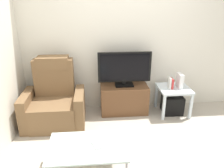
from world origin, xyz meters
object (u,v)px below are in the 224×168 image
tv_stand (124,99)px  subwoofer_box (172,104)px  cell_phone (96,145)px  television (125,68)px  coffee_table (87,148)px  book_leftmost (169,83)px  side_table (174,92)px  recliner_armchair (54,102)px  book_middle (172,83)px  game_console (180,81)px

tv_stand → subwoofer_box: bearing=-6.7°
tv_stand → cell_phone: bearing=-109.7°
television → coffee_table: bearing=-113.1°
book_leftmost → side_table: bearing=11.3°
subwoofer_box → coffee_table: bearing=-137.9°
tv_stand → television: size_ratio=0.91×
tv_stand → book_leftmost: book_leftmost is taller
television → side_table: 0.98m
recliner_armchair → book_middle: 2.02m
book_leftmost → cell_phone: size_ratio=1.33×
side_table → book_leftmost: (-0.10, -0.02, 0.18)m
tv_stand → side_table: bearing=-6.7°
recliner_armchair → side_table: size_ratio=2.00×
book_leftmost → subwoofer_box: bearing=11.3°
recliner_armchair → cell_phone: 1.39m
recliner_armchair → coffee_table: (0.56, -1.22, -0.01)m
subwoofer_box → book_leftmost: bearing=-168.7°
television → book_leftmost: (0.77, -0.14, -0.24)m
tv_stand → coffee_table: size_ratio=0.93×
side_table → cell_phone: side_table is taller
recliner_armchair → television: bearing=22.3°
subwoofer_box → book_middle: 0.42m
cell_phone → side_table: bearing=22.0°
subwoofer_box → coffee_table: size_ratio=0.37×
tv_stand → side_table: size_ratio=1.55×
recliner_armchair → subwoofer_box: (2.07, 0.14, -0.21)m
tv_stand → book_middle: size_ratio=4.72×
game_console → cell_phone: (-1.49, -1.38, -0.23)m
side_table → subwoofer_box: 0.24m
subwoofer_box → book_middle: (-0.06, -0.02, 0.41)m
cell_phone → recliner_armchair: bearing=96.3°
cell_phone → television: bearing=48.2°
recliner_armchair → game_console: recliner_armchair is taller
subwoofer_box → cell_phone: (-1.40, -1.37, 0.22)m
side_table → cell_phone: bearing=-135.7°
recliner_armchair → cell_phone: size_ratio=7.20×
coffee_table → game_console: bearing=40.7°
television → book_middle: size_ratio=5.19×
tv_stand → coffee_table: tv_stand is taller
book_middle → game_console: bearing=11.3°
television → side_table: television is taller
recliner_armchair → coffee_table: bearing=-55.4°
television → cell_phone: (-0.53, -1.49, -0.44)m
book_leftmost → book_middle: 0.04m
tv_stand → recliner_armchair: 1.23m
side_table → cell_phone: size_ratio=3.60×
side_table → television: bearing=172.0°
side_table → coffee_table: 2.03m
television → game_console: size_ratio=3.66×
side_table → game_console: size_ratio=2.15×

